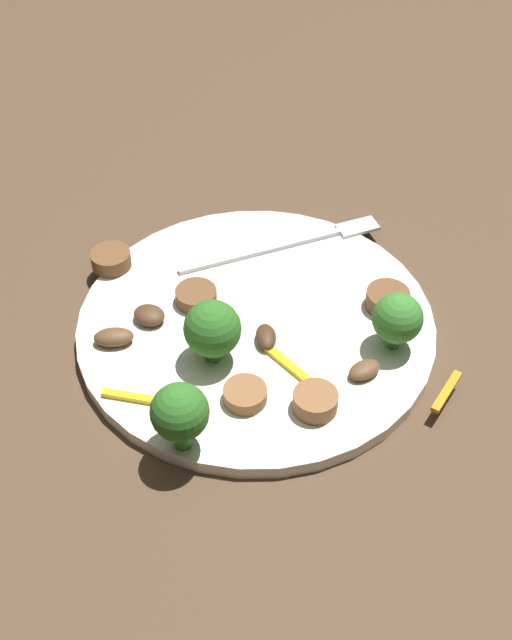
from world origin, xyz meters
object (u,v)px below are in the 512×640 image
Objects in this scene: broccoli_floret_2 at (212,329)px; sausage_slice_3 at (315,401)px; sausage_slice_4 at (245,395)px; pepper_strip_1 at (128,397)px; broccoli_floret_1 at (180,413)px; pepper_strip_2 at (447,392)px; mushroom_2 at (263,338)px; plate at (256,325)px; sausage_slice_0 at (387,299)px; sausage_slice_2 at (111,259)px; mushroom_0 at (149,315)px; sausage_slice_1 at (196,296)px; broccoli_floret_0 at (398,319)px; mushroom_3 at (364,370)px; fork at (296,242)px; pepper_strip_0 at (291,367)px; mushroom_1 at (114,337)px.

broccoli_floret_2 reaches higher than sausage_slice_3.
sausage_slice_4 is 0.08m from pepper_strip_1.
sausage_slice_3 is 0.85× the size of pepper_strip_1.
broccoli_floret_1 is 0.19m from pepper_strip_2.
plate is at bearing 85.18° from mushroom_2.
broccoli_floret_2 is 0.08m from pepper_strip_1.
sausage_slice_0 is 1.09× the size of sausage_slice_4.
sausage_slice_2 is (-0.20, 0.11, -0.00)m from sausage_slice_0.
sausage_slice_0 reaches higher than pepper_strip_1.
sausage_slice_0 is 0.18m from mushroom_0.
broccoli_floret_0 is at bearing -35.50° from sausage_slice_1.
plate is at bearing 126.79° from mushroom_3.
fork is 6.96× the size of mushroom_2.
sausage_slice_2 reaches higher than sausage_slice_4.
broccoli_floret_2 is at bearing -67.22° from sausage_slice_2.
sausage_slice_0 is at bearing 4.45° from broccoli_floret_2.
pepper_strip_0 is at bearing -62.22° from sausage_slice_1.
sausage_slice_1 is 0.14m from sausage_slice_3.
broccoli_floret_0 is at bearing 106.98° from pepper_strip_2.
sausage_slice_0 is at bearing 53.21° from mushroom_3.
sausage_slice_4 is 1.24× the size of mushroom_0.
sausage_slice_4 is (-0.04, 0.02, -0.00)m from sausage_slice_3.
sausage_slice_4 is at bearing -157.23° from sausage_slice_0.
sausage_slice_3 is at bearing -21.55° from pepper_strip_1.
mushroom_3 is at bearing -48.95° from sausage_slice_2.
plate is 0.15m from pepper_strip_2.
sausage_slice_0 is at bearing 72.24° from broccoli_floret_0.
broccoli_floret_2 reaches higher than fork.
sausage_slice_2 is 0.29m from pepper_strip_2.
sausage_slice_1 is at bearing 130.83° from mushroom_3.
sausage_slice_0 is 1.04× the size of sausage_slice_2.
broccoli_floret_2 is at bearing -137.55° from fork.
broccoli_floret_2 is 0.05m from mushroom_2.
pepper_strip_1 and pepper_strip_2 have the same top height.
sausage_slice_1 is (0.00, 0.06, -0.02)m from broccoli_floret_2.
broccoli_floret_2 reaches higher than pepper_strip_0.
broccoli_floret_1 is 1.03× the size of pepper_strip_0.
sausage_slice_1 reaches higher than pepper_strip_2.
pepper_strip_0 is at bearing 156.71° from mushroom_3.
pepper_strip_2 is (0.11, -0.09, -0.00)m from mushroom_2.
mushroom_2 is (-0.06, -0.10, 0.00)m from fork.
sausage_slice_4 is at bearing -157.24° from pepper_strip_0.
plate is 5.80× the size of broccoli_floret_0.
mushroom_3 reaches higher than fork.
broccoli_floret_2 is 1.73× the size of mushroom_1.
mushroom_1 reaches higher than mushroom_3.
mushroom_1 is at bearing 150.62° from pepper_strip_2.
plate is 5.35× the size of broccoli_floret_2.
broccoli_floret_0 is 0.04m from mushroom_3.
sausage_slice_4 reaches higher than plate.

